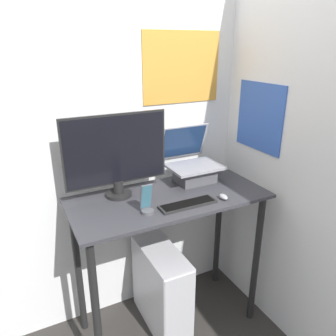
% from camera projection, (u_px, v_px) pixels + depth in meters
% --- Properties ---
extents(wall_back, '(6.00, 0.06, 2.60)m').
position_uv_depth(wall_back, '(144.00, 128.00, 2.11)').
color(wall_back, silver).
rests_on(wall_back, ground_plane).
extents(wall_side_right, '(0.06, 6.00, 2.60)m').
position_uv_depth(wall_side_right, '(294.00, 138.00, 1.87)').
color(wall_side_right, silver).
rests_on(wall_side_right, ground_plane).
extents(desk, '(1.17, 0.54, 0.96)m').
position_uv_depth(desk, '(169.00, 223.00, 2.00)').
color(desk, '#333338').
rests_on(desk, ground_plane).
extents(laptop, '(0.34, 0.33, 0.35)m').
position_uv_depth(laptop, '(193.00, 167.00, 2.13)').
color(laptop, '#4C4C51').
rests_on(laptop, desk).
extents(monitor, '(0.60, 0.15, 0.49)m').
position_uv_depth(monitor, '(116.00, 155.00, 1.85)').
color(monitor, black).
rests_on(monitor, desk).
extents(keyboard, '(0.33, 0.09, 0.02)m').
position_uv_depth(keyboard, '(188.00, 204.00, 1.82)').
color(keyboard, black).
rests_on(keyboard, desk).
extents(mouse, '(0.04, 0.06, 0.03)m').
position_uv_depth(mouse, '(223.00, 197.00, 1.89)').
color(mouse, '#99999E').
rests_on(mouse, desk).
extents(cell_phone, '(0.07, 0.07, 0.16)m').
position_uv_depth(cell_phone, '(147.00, 204.00, 1.73)').
color(cell_phone, '#4C4C51').
rests_on(cell_phone, desk).
extents(computer_tower, '(0.21, 0.53, 0.58)m').
position_uv_depth(computer_tower, '(161.00, 287.00, 2.18)').
color(computer_tower, silver).
rests_on(computer_tower, ground_plane).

